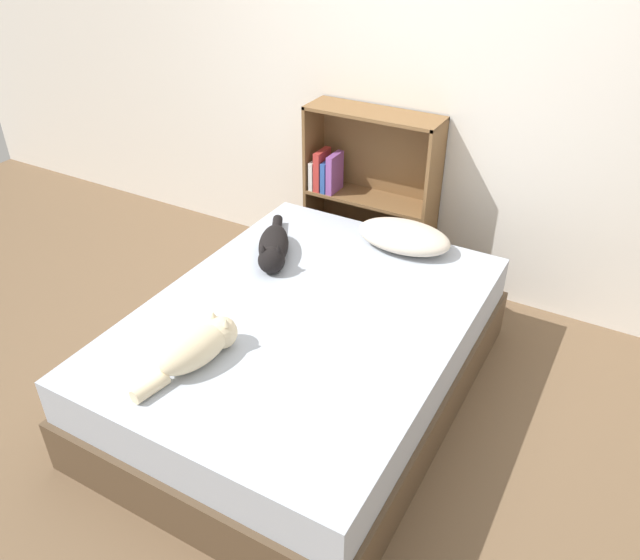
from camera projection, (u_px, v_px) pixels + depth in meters
name	position (u px, v px, depth m)	size (l,w,h in m)	color
ground_plane	(306.00, 391.00, 3.22)	(8.00, 8.00, 0.00)	brown
wall_back	(425.00, 82.00, 3.52)	(8.00, 0.06, 2.50)	white
bed	(305.00, 354.00, 3.08)	(1.47, 1.97, 0.50)	brown
pillow	(404.00, 236.00, 3.42)	(0.53, 0.32, 0.14)	beige
cat_light	(199.00, 346.00, 2.62)	(0.22, 0.54, 0.16)	beige
cat_dark	(273.00, 248.00, 3.33)	(0.37, 0.55, 0.16)	black
bookshelf	(368.00, 192.00, 3.92)	(0.82, 0.26, 1.09)	brown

